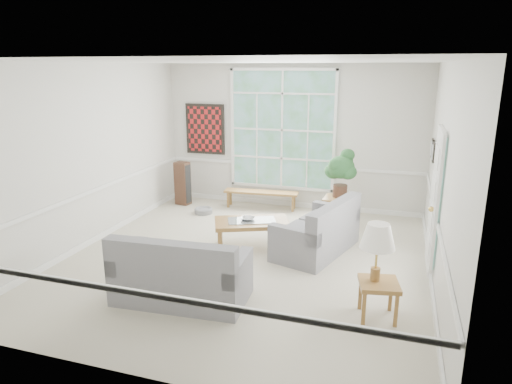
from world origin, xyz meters
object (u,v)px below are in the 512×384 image
(loveseat_right, at_px, (316,226))
(side_table, at_px, (378,300))
(loveseat_front, at_px, (182,266))
(coffee_table, at_px, (252,234))
(end_table, at_px, (337,210))

(loveseat_right, bearing_deg, side_table, -42.53)
(side_table, bearing_deg, loveseat_front, -173.40)
(coffee_table, distance_m, end_table, 2.04)
(coffee_table, bearing_deg, side_table, -61.80)
(loveseat_right, xyz_separation_m, end_table, (0.13, 1.53, -0.18))
(side_table, bearing_deg, coffee_table, 141.61)
(loveseat_right, bearing_deg, loveseat_front, -106.29)
(loveseat_right, relative_size, coffee_table, 1.33)
(loveseat_front, distance_m, end_table, 3.93)
(end_table, distance_m, side_table, 3.47)
(loveseat_front, height_order, end_table, loveseat_front)
(coffee_table, height_order, end_table, end_table)
(loveseat_front, distance_m, coffee_table, 2.01)
(loveseat_right, height_order, side_table, loveseat_right)
(loveseat_front, bearing_deg, end_table, 63.85)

